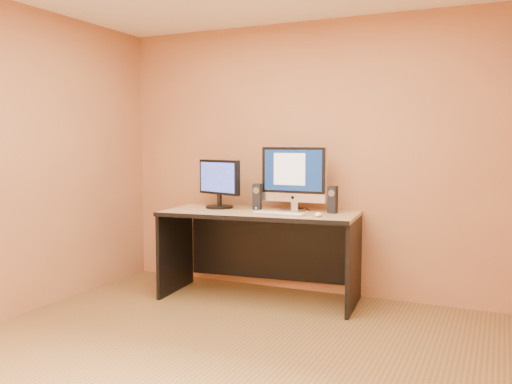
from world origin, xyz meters
TOP-DOWN VIEW (x-y plane):
  - floor at (0.00, 0.00)m, footprint 4.00×4.00m
  - walls at (0.00, 0.00)m, footprint 4.00×4.00m
  - desk at (-0.35, 1.54)m, footprint 1.84×0.94m
  - imac at (-0.09, 1.69)m, footprint 0.64×0.25m
  - second_monitor at (-0.82, 1.62)m, footprint 0.59×0.43m
  - speaker_left at (-0.44, 1.67)m, footprint 0.09×0.09m
  - speaker_right at (0.29, 1.70)m, footprint 0.08×0.08m
  - keyboard at (-0.11, 1.40)m, footprint 0.48×0.15m
  - mouse at (0.25, 1.42)m, footprint 0.09×0.13m
  - cable_a at (0.01, 1.84)m, footprint 0.12×0.22m
  - cable_b at (-0.10, 1.82)m, footprint 0.09×0.18m

SIDE VIEW (x-z plane):
  - floor at x=0.00m, z-range 0.00..0.00m
  - desk at x=-0.35m, z-range 0.00..0.82m
  - cable_a at x=0.01m, z-range 0.82..0.83m
  - cable_b at x=-0.10m, z-range 0.82..0.83m
  - keyboard at x=-0.11m, z-range 0.82..0.84m
  - mouse at x=0.25m, z-range 0.82..0.86m
  - speaker_left at x=-0.44m, z-range 0.82..1.06m
  - speaker_right at x=0.29m, z-range 0.82..1.06m
  - second_monitor at x=-0.82m, z-range 0.82..1.29m
  - imac at x=-0.09m, z-range 0.82..1.43m
  - walls at x=0.00m, z-range 0.00..2.60m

